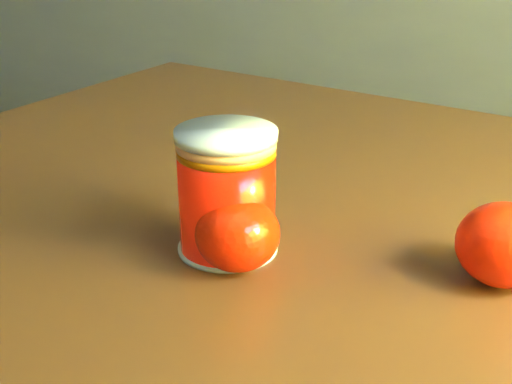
% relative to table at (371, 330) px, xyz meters
% --- Properties ---
extents(kitchen_counter, '(3.15, 0.60, 0.90)m').
position_rel_table_xyz_m(kitchen_counter, '(-0.75, 1.18, -0.25)').
color(kitchen_counter, '#535559').
rests_on(kitchen_counter, ground).
extents(table, '(1.18, 0.91, 0.80)m').
position_rel_table_xyz_m(table, '(0.00, 0.00, 0.00)').
color(table, '#5A3216').
rests_on(table, ground).
extents(juice_glass, '(0.08, 0.08, 0.10)m').
position_rel_table_xyz_m(juice_glass, '(-0.10, -0.09, 0.15)').
color(juice_glass, red).
rests_on(juice_glass, table).
extents(orange_front, '(0.08, 0.08, 0.06)m').
position_rel_table_xyz_m(orange_front, '(-0.08, -0.11, 0.13)').
color(orange_front, '#FF2105').
rests_on(orange_front, table).
extents(orange_back, '(0.07, 0.07, 0.06)m').
position_rel_table_xyz_m(orange_back, '(0.10, -0.05, 0.13)').
color(orange_back, '#FF2105').
rests_on(orange_back, table).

